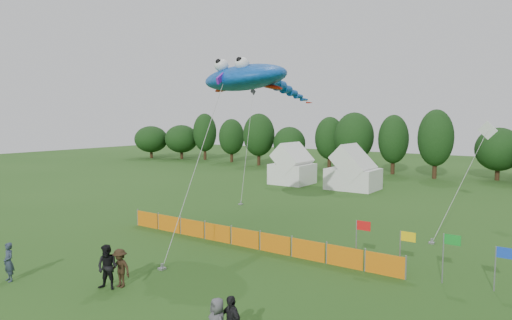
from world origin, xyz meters
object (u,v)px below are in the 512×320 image
Objects in this scene: barrier_fence at (245,238)px; spectator_b at (107,267)px; tent_right at (353,172)px; spectator_c at (120,268)px; tent_left at (292,167)px; spectator_a at (9,262)px; stingray_kite at (250,79)px.

barrier_fence is 9.39× the size of spectator_b.
spectator_c is (2.50, -30.57, -0.90)m from tent_right.
spectator_a is at bearing -81.59° from tent_left.
spectator_b is 1.14× the size of spectator_c.
tent_left is at bearing 114.44° from barrier_fence.
tent_right is 21.76m from stingray_kite.
tent_left is 2.12× the size of spectator_b.
tent_right reaches higher than spectator_a.
spectator_b is at bearing -96.69° from barrier_fence.
stingray_kite is at bearing 78.06° from spectator_a.
spectator_b is 13.81m from stingray_kite.
tent_left is 31.81m from spectator_c.
spectator_a is 1.04× the size of spectator_c.
spectator_b is 0.53m from spectator_c.
stingray_kite is at bearing 88.11° from spectator_c.
spectator_a is 15.90m from stingray_kite.
stingray_kite is (8.81, -20.01, 7.75)m from tent_left.
tent_right is at bearing 98.16° from barrier_fence.
stingray_kite reaches higher than spectator_c.
spectator_b reaches higher than spectator_c.
tent_left reaches higher than spectator_b.
spectator_b is (4.37, 1.92, 0.09)m from spectator_a.
tent_left is at bearing 103.80° from spectator_a.
tent_left is 0.26× the size of stingray_kite.
barrier_fence is 9.47m from stingray_kite.
stingray_kite reaches higher than tent_right.
stingray_kite is (-0.64, 10.34, 8.71)m from spectator_c.
spectator_a is at bearing -117.47° from barrier_fence.
stingray_kite is (3.97, 12.72, 8.68)m from spectator_a.
barrier_fence is 10.72× the size of spectator_c.
spectator_a is (-5.36, -10.30, 0.36)m from barrier_fence.
spectator_c is at bearing 41.84° from spectator_b.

